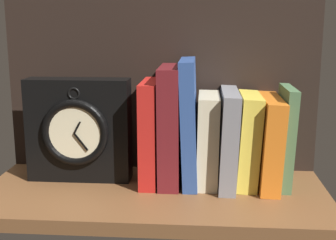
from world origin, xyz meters
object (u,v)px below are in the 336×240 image
Objects in this scene: book_cream_twain at (208,139)px; book_maroon_dawkins at (170,125)px; framed_clock at (79,130)px; book_orange_pandolfini at (268,141)px; book_blue_modern at (189,122)px; book_red_requiem at (151,132)px; book_gray_chess at (228,138)px; book_yellow_seinlanguage at (247,140)px; book_green_romantic at (285,137)px.

book_maroon_dawkins is at bearing 180.00° from book_cream_twain.
book_orange_pandolfini is at bearing 0.50° from framed_clock.
book_maroon_dawkins is at bearing 180.00° from book_blue_modern.
book_red_requiem is 7.93cm from book_blue_modern.
book_red_requiem is 14.44cm from framed_clock.
book_maroon_dawkins reaches higher than book_gray_chess.
book_red_requiem is 4.20cm from book_maroon_dawkins.
book_yellow_seinlanguage is at bearing 0.00° from book_red_requiem.
book_green_romantic is at bearing 0.00° from book_red_requiem.
book_gray_chess is at bearing -180.00° from book_orange_pandolfini.
book_blue_modern reaches higher than book_green_romantic.
book_maroon_dawkins is 1.30× the size of book_yellow_seinlanguage.
book_red_requiem is at bearing -180.00° from book_orange_pandolfini.
book_blue_modern is at bearing 0.00° from book_red_requiem.
framed_clock is (-18.39, -0.33, -1.25)cm from book_maroon_dawkins.
book_red_requiem is 0.88× the size of book_maroon_dawkins.
book_blue_modern is 1.32× the size of book_gray_chess.
book_orange_pandolfini is at bearing 180.00° from book_green_romantic.
book_red_requiem is at bearing 180.00° from book_blue_modern.
book_orange_pandolfini is at bearing 0.00° from book_red_requiem.
book_yellow_seinlanguage reaches higher than book_orange_pandolfini.
book_green_romantic is at bearing 0.46° from framed_clock.
book_blue_modern reaches higher than book_gray_chess.
book_cream_twain is 7.73cm from book_yellow_seinlanguage.
book_yellow_seinlanguage is 1.03× the size of book_orange_pandolfini.
book_yellow_seinlanguage is (7.73, 0.00, 0.07)cm from book_cream_twain.
book_blue_modern is 18.81cm from book_green_romantic.
book_gray_chess is 7.91cm from book_orange_pandolfini.
book_green_romantic is (7.19, 0.00, 0.75)cm from book_yellow_seinlanguage.
book_green_romantic reaches higher than book_yellow_seinlanguage.
book_maroon_dawkins reaches higher than book_red_requiem.
book_cream_twain is at bearing 0.00° from book_blue_modern.
book_maroon_dawkins is at bearing 180.00° from book_gray_chess.
book_blue_modern is at bearing 180.00° from book_green_romantic.
book_maroon_dawkins is 22.41cm from book_green_romantic.
book_blue_modern is (3.70, 0.00, 0.68)cm from book_maroon_dawkins.
book_cream_twain is at bearing 180.00° from book_green_romantic.
book_cream_twain is at bearing 0.00° from book_maroon_dawkins.
book_orange_pandolfini is 37.63cm from framed_clock.
framed_clock is (-29.70, -0.33, 1.07)cm from book_gray_chess.
book_cream_twain is 1.02× the size of book_orange_pandolfini.
book_red_requiem is at bearing 1.29° from framed_clock.
framed_clock is at bearing -179.44° from book_yellow_seinlanguage.
book_orange_pandolfini is (7.89, 0.00, -0.58)cm from book_gray_chess.
book_gray_chess is 3.84cm from book_yellow_seinlanguage.
book_maroon_dawkins is 11.56cm from book_gray_chess.
book_blue_modern is 1.37× the size of book_yellow_seinlanguage.
book_yellow_seinlanguage is at bearing 180.00° from book_green_romantic.
book_green_romantic reaches higher than book_orange_pandolfini.
framed_clock is (-37.59, -0.33, 1.65)cm from book_orange_pandolfini.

